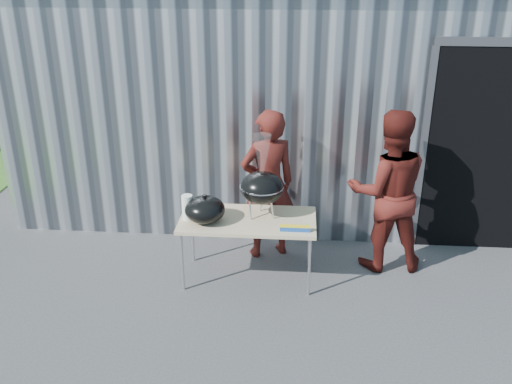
# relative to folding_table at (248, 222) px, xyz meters

# --- Properties ---
(ground) EXTENTS (80.00, 80.00, 0.00)m
(ground) POSITION_rel_folding_table_xyz_m (-0.04, -0.74, -0.71)
(ground) COLOR #38383A
(building) EXTENTS (8.20, 6.20, 3.10)m
(building) POSITION_rel_folding_table_xyz_m (0.87, 3.85, 0.83)
(building) COLOR silver
(building) RESTS_ON ground
(folding_table) EXTENTS (1.50, 0.75, 0.75)m
(folding_table) POSITION_rel_folding_table_xyz_m (0.00, 0.00, 0.00)
(folding_table) COLOR tan
(folding_table) RESTS_ON ground
(kettle_grill) EXTENTS (0.48, 0.48, 0.95)m
(kettle_grill) POSITION_rel_folding_table_xyz_m (0.15, 0.08, 0.45)
(kettle_grill) COLOR black
(kettle_grill) RESTS_ON folding_table
(grill_lid) EXTENTS (0.44, 0.44, 0.32)m
(grill_lid) POSITION_rel_folding_table_xyz_m (-0.46, -0.10, 0.18)
(grill_lid) COLOR black
(grill_lid) RESTS_ON folding_table
(paper_towels) EXTENTS (0.12, 0.12, 0.28)m
(paper_towels) POSITION_rel_folding_table_xyz_m (-0.66, -0.05, 0.18)
(paper_towels) COLOR white
(paper_towels) RESTS_ON folding_table
(white_tub) EXTENTS (0.20, 0.15, 0.10)m
(white_tub) POSITION_rel_folding_table_xyz_m (-0.55, 0.18, 0.09)
(white_tub) COLOR white
(white_tub) RESTS_ON folding_table
(foil_box) EXTENTS (0.32, 0.05, 0.06)m
(foil_box) POSITION_rel_folding_table_xyz_m (0.52, -0.25, 0.07)
(foil_box) COLOR #174599
(foil_box) RESTS_ON folding_table
(person_cook) EXTENTS (0.79, 0.67, 1.84)m
(person_cook) POSITION_rel_folding_table_xyz_m (0.19, 0.57, 0.21)
(person_cook) COLOR #4A1511
(person_cook) RESTS_ON ground
(person_bystander) EXTENTS (0.99, 0.80, 1.91)m
(person_bystander) POSITION_rel_folding_table_xyz_m (1.56, 0.42, 0.25)
(person_bystander) COLOR #4A1511
(person_bystander) RESTS_ON ground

